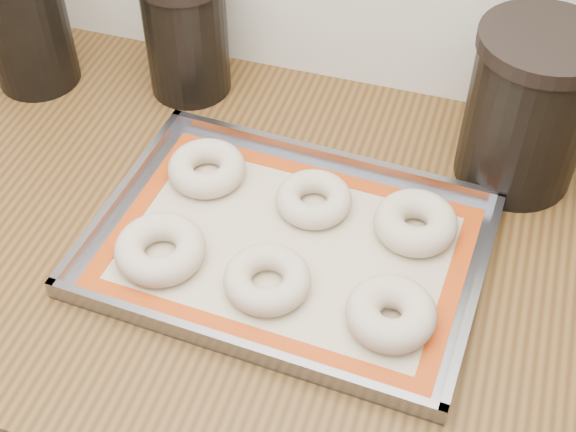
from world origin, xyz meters
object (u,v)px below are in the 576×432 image
(canister_mid, at_px, (186,31))
(bagel_back_left, at_px, (207,168))
(canister_right, at_px, (528,108))
(bagel_back_mid, at_px, (314,199))
(baking_tray, at_px, (288,246))
(canister_left, at_px, (25,20))
(bagel_front_right, at_px, (391,313))
(bagel_front_left, at_px, (160,249))
(bagel_back_right, at_px, (416,223))
(bagel_front_mid, at_px, (267,279))

(canister_mid, bearing_deg, bagel_back_left, -61.87)
(canister_mid, relative_size, canister_right, 0.89)
(bagel_back_mid, relative_size, canister_right, 0.45)
(baking_tray, relative_size, bagel_back_mid, 5.01)
(canister_left, height_order, canister_right, canister_right)
(canister_left, bearing_deg, bagel_back_mid, -16.81)
(bagel_front_right, xyz_separation_m, canister_right, (0.10, 0.29, 0.08))
(bagel_front_left, distance_m, bagel_front_right, 0.28)
(bagel_front_right, relative_size, bagel_back_right, 0.99)
(baking_tray, distance_m, bagel_back_mid, 0.08)
(baking_tray, distance_m, bagel_back_right, 0.16)
(bagel_back_right, xyz_separation_m, canister_left, (-0.60, 0.15, 0.08))
(canister_mid, xyz_separation_m, canister_right, (0.47, -0.05, 0.01))
(bagel_front_right, distance_m, bagel_back_mid, 0.20)
(bagel_front_mid, xyz_separation_m, bagel_back_right, (0.14, 0.14, 0.00))
(bagel_back_left, height_order, bagel_back_right, bagel_back_right)
(bagel_back_right, bearing_deg, canister_left, 166.31)
(baking_tray, bearing_deg, bagel_front_left, -155.72)
(bagel_front_left, bearing_deg, baking_tray, 24.28)
(bagel_back_mid, distance_m, canister_right, 0.29)
(baking_tray, distance_m, canister_mid, 0.37)
(baking_tray, relative_size, canister_mid, 2.53)
(baking_tray, distance_m, bagel_front_mid, 0.07)
(bagel_back_right, xyz_separation_m, canister_right, (0.10, 0.15, 0.08))
(bagel_back_left, bearing_deg, bagel_back_right, -3.12)
(bagel_front_mid, relative_size, canister_left, 0.50)
(bagel_front_right, bearing_deg, bagel_back_right, 90.45)
(bagel_back_mid, xyz_separation_m, bagel_back_right, (0.13, -0.00, 0.00))
(bagel_front_right, bearing_deg, canister_mid, 137.89)
(baking_tray, relative_size, canister_left, 2.39)
(baking_tray, relative_size, bagel_front_mid, 4.76)
(baking_tray, distance_m, bagel_front_left, 0.15)
(bagel_back_mid, xyz_separation_m, canister_right, (0.23, 0.15, 0.09))
(bagel_front_left, height_order, bagel_back_mid, bagel_front_left)
(bagel_front_left, distance_m, canister_left, 0.43)
(bagel_back_mid, bearing_deg, bagel_front_left, -137.45)
(canister_left, xyz_separation_m, canister_mid, (0.22, 0.05, -0.01))
(bagel_back_left, height_order, bagel_back_mid, bagel_back_left)
(canister_left, xyz_separation_m, canister_right, (0.70, 0.00, 0.01))
(canister_left, relative_size, canister_right, 0.94)
(baking_tray, xyz_separation_m, bagel_front_left, (-0.14, -0.06, 0.02))
(bagel_front_left, distance_m, canister_mid, 0.35)
(bagel_front_mid, height_order, bagel_back_right, bagel_back_right)
(bagel_front_mid, distance_m, canister_left, 0.54)
(baking_tray, xyz_separation_m, bagel_back_mid, (0.01, 0.07, 0.01))
(baking_tray, relative_size, bagel_front_right, 4.76)
(canister_mid, bearing_deg, canister_right, -5.49)
(canister_mid, bearing_deg, bagel_back_right, -27.68)
(bagel_back_left, xyz_separation_m, canister_left, (-0.32, 0.13, 0.08))
(bagel_front_mid, height_order, canister_mid, canister_mid)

